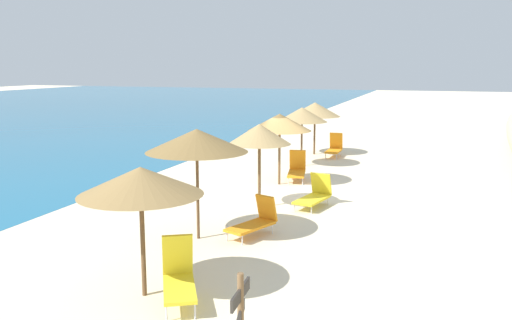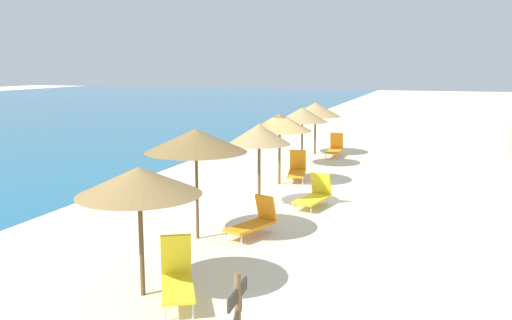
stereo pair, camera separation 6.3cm
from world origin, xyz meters
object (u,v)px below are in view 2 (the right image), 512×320
(beach_umbrella_4, at_px, (302,115))
(wooden_signpost, at_px, (238,319))
(beach_umbrella_5, at_px, (316,110))
(lounge_chair_3, at_px, (177,276))
(beach_umbrella_0, at_px, (139,181))
(beach_umbrella_2, at_px, (259,134))
(beach_umbrella_3, at_px, (280,122))
(lounge_chair_2, at_px, (314,195))
(lounge_chair_4, at_px, (335,148))
(lounge_chair_1, at_px, (254,221))
(beach_umbrella_1, at_px, (196,141))
(lounge_chair_0, at_px, (297,169))

(beach_umbrella_4, bearing_deg, wooden_signpost, -168.69)
(beach_umbrella_5, distance_m, lounge_chair_3, 17.87)
(beach_umbrella_0, distance_m, lounge_chair_3, 1.92)
(beach_umbrella_0, distance_m, wooden_signpost, 3.83)
(beach_umbrella_2, height_order, beach_umbrella_4, beach_umbrella_2)
(beach_umbrella_3, relative_size, lounge_chair_3, 1.76)
(beach_umbrella_5, bearing_deg, lounge_chair_2, -167.12)
(beach_umbrella_0, bearing_deg, wooden_signpost, -128.46)
(lounge_chair_4, xyz_separation_m, wooden_signpost, (-19.54, -2.42, 0.56))
(beach_umbrella_0, distance_m, beach_umbrella_3, 10.44)
(beach_umbrella_3, bearing_deg, beach_umbrella_0, -178.06)
(lounge_chair_1, bearing_deg, beach_umbrella_1, 48.26)
(beach_umbrella_1, distance_m, beach_umbrella_4, 10.80)
(lounge_chair_1, distance_m, lounge_chair_2, 3.51)
(lounge_chair_4, bearing_deg, beach_umbrella_4, 72.65)
(lounge_chair_0, distance_m, lounge_chair_3, 11.49)
(beach_umbrella_1, xyz_separation_m, lounge_chair_4, (13.75, -0.90, -2.11))
(beach_umbrella_0, height_order, beach_umbrella_4, beach_umbrella_4)
(lounge_chair_0, bearing_deg, beach_umbrella_4, -90.77)
(beach_umbrella_0, distance_m, lounge_chair_0, 11.55)
(wooden_signpost, bearing_deg, lounge_chair_1, 12.95)
(beach_umbrella_2, distance_m, lounge_chair_1, 3.46)
(beach_umbrella_4, xyz_separation_m, beach_umbrella_5, (3.32, 0.18, -0.03))
(beach_umbrella_5, distance_m, wooden_signpost, 20.26)
(beach_umbrella_0, distance_m, beach_umbrella_1, 3.59)
(wooden_signpost, bearing_deg, lounge_chair_0, 7.14)
(beach_umbrella_2, height_order, lounge_chair_2, beach_umbrella_2)
(beach_umbrella_3, relative_size, beach_umbrella_4, 1.02)
(beach_umbrella_0, height_order, lounge_chair_4, beach_umbrella_0)
(lounge_chair_0, bearing_deg, beach_umbrella_2, 77.72)
(beach_umbrella_5, distance_m, lounge_chair_2, 10.45)
(beach_umbrella_1, relative_size, lounge_chair_2, 1.71)
(lounge_chair_4, bearing_deg, beach_umbrella_5, -19.45)
(beach_umbrella_5, bearing_deg, lounge_chair_3, -175.35)
(lounge_chair_3, distance_m, lounge_chair_4, 17.36)
(beach_umbrella_2, bearing_deg, wooden_signpost, -163.03)
(beach_umbrella_4, relative_size, lounge_chair_1, 1.60)
(lounge_chair_2, bearing_deg, beach_umbrella_2, 33.81)
(beach_umbrella_0, bearing_deg, beach_umbrella_4, 1.95)
(beach_umbrella_4, xyz_separation_m, lounge_chair_4, (2.95, -0.90, -1.83))
(beach_umbrella_4, height_order, lounge_chair_3, beach_umbrella_4)
(beach_umbrella_4, distance_m, lounge_chair_4, 3.59)
(beach_umbrella_0, xyz_separation_m, beach_umbrella_1, (3.55, 0.49, 0.28))
(beach_umbrella_1, distance_m, beach_umbrella_2, 3.49)
(beach_umbrella_2, bearing_deg, lounge_chair_1, -163.69)
(beach_umbrella_1, relative_size, wooden_signpost, 1.72)
(beach_umbrella_0, relative_size, lounge_chair_2, 1.53)
(lounge_chair_2, height_order, wooden_signpost, wooden_signpost)
(lounge_chair_0, bearing_deg, lounge_chair_3, 82.02)
(beach_umbrella_4, height_order, lounge_chair_2, beach_umbrella_4)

